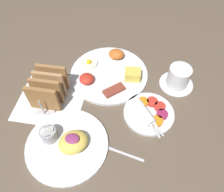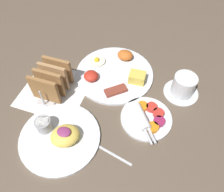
# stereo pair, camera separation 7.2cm
# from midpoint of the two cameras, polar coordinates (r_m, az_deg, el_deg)

# --- Properties ---
(ground_plane) EXTENTS (3.00, 3.00, 0.00)m
(ground_plane) POSITION_cam_midpoint_polar(r_m,az_deg,el_deg) (0.73, -1.35, -2.61)
(ground_plane) COLOR brown
(napkin_flat) EXTENTS (0.22, 0.22, 0.00)m
(napkin_flat) POSITION_cam_midpoint_polar(r_m,az_deg,el_deg) (0.79, -12.18, 1.40)
(napkin_flat) COLOR white
(napkin_flat) RESTS_ON ground_plane
(plate_breakfast) EXTENTS (0.29, 0.29, 0.05)m
(plate_breakfast) POSITION_cam_midpoint_polar(r_m,az_deg,el_deg) (0.81, 3.31, 6.02)
(plate_breakfast) COLOR white
(plate_breakfast) RESTS_ON ground_plane
(plate_condiments) EXTENTS (0.16, 0.18, 0.04)m
(plate_condiments) POSITION_cam_midpoint_polar(r_m,az_deg,el_deg) (0.71, 11.87, -5.78)
(plate_condiments) COLOR white
(plate_condiments) RESTS_ON ground_plane
(plate_foreground) EXTENTS (0.24, 0.24, 0.06)m
(plate_foreground) POSITION_cam_midpoint_polar(r_m,az_deg,el_deg) (0.67, -10.57, -10.31)
(plate_foreground) COLOR white
(plate_foreground) RESTS_ON ground_plane
(toast_rack) EXTENTS (0.10, 0.15, 0.10)m
(toast_rack) POSITION_cam_midpoint_polar(r_m,az_deg,el_deg) (0.75, -12.82, 3.79)
(toast_rack) COLOR #B7B7BC
(toast_rack) RESTS_ON ground_plane
(coffee_cup) EXTENTS (0.12, 0.12, 0.08)m
(coffee_cup) POSITION_cam_midpoint_polar(r_m,az_deg,el_deg) (0.79, 20.62, 2.26)
(coffee_cup) COLOR white
(coffee_cup) RESTS_ON ground_plane
(teaspoon) EXTENTS (0.13, 0.04, 0.01)m
(teaspoon) POSITION_cam_midpoint_polar(r_m,az_deg,el_deg) (0.65, 1.44, -14.10)
(teaspoon) COLOR silver
(teaspoon) RESTS_ON ground_plane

